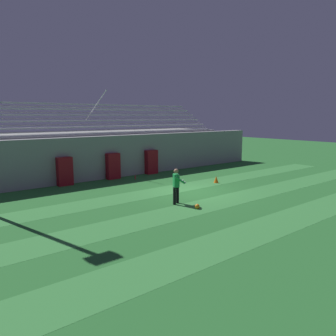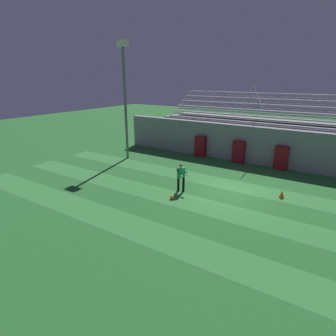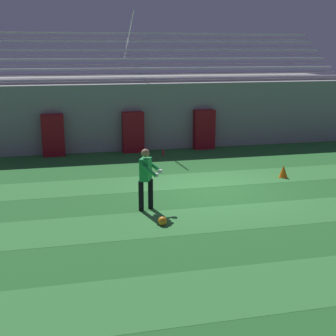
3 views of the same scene
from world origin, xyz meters
TOP-DOWN VIEW (x-y plane):
  - ground_plane at (0.00, 0.00)m, footprint 80.00×80.00m
  - turf_stripe_near at (0.00, -6.00)m, footprint 28.00×1.79m
  - turf_stripe_mid at (0.00, -2.42)m, footprint 28.00×1.79m
  - turf_stripe_far at (0.00, 1.16)m, footprint 28.00×1.79m
  - back_wall at (0.00, 6.50)m, footprint 24.00×0.60m
  - padding_pillar_gate_left at (-1.55, 5.95)m, footprint 0.88×0.44m
  - padding_pillar_gate_right at (1.55, 5.95)m, footprint 0.88×0.44m
  - padding_pillar_far_left at (-4.79, 5.95)m, footprint 0.88×0.44m
  - bleacher_stand at (-0.00, 9.19)m, footprint 18.00×4.75m
  - goalkeeper at (-2.32, -1.35)m, footprint 0.70×0.72m
  - soccer_ball at (-2.15, -2.58)m, footprint 0.22×0.22m
  - traffic_cone at (2.76, 0.83)m, footprint 0.30×0.30m
  - water_bottle at (-0.47, 4.97)m, footprint 0.07×0.07m

SIDE VIEW (x-z plane):
  - ground_plane at x=0.00m, z-range 0.00..0.00m
  - turf_stripe_near at x=0.00m, z-range 0.00..0.01m
  - turf_stripe_mid at x=0.00m, z-range 0.00..0.01m
  - turf_stripe_far at x=0.00m, z-range 0.00..0.01m
  - soccer_ball at x=-2.15m, z-range 0.00..0.22m
  - water_bottle at x=-0.47m, z-range 0.00..0.24m
  - traffic_cone at x=2.76m, z-range 0.00..0.42m
  - padding_pillar_gate_left at x=-1.55m, z-range 0.00..1.69m
  - padding_pillar_gate_right at x=1.55m, z-range 0.00..1.69m
  - padding_pillar_far_left at x=-4.79m, z-range 0.00..1.69m
  - goalkeeper at x=-2.32m, z-range 0.12..1.79m
  - back_wall at x=0.00m, z-range 0.00..2.80m
  - bleacher_stand at x=0.00m, z-range -1.40..4.42m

